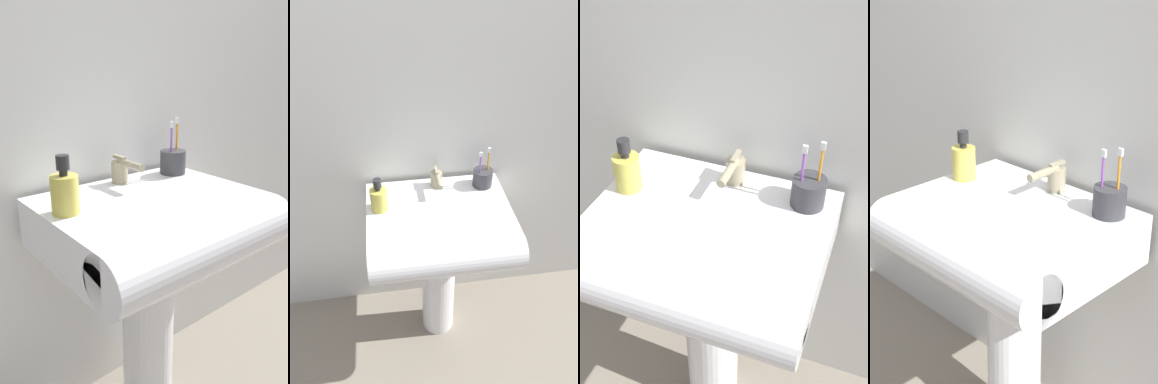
# 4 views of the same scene
# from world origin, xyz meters

# --- Properties ---
(ground_plane) EXTENTS (6.00, 6.00, 0.00)m
(ground_plane) POSITION_xyz_m (0.00, 0.00, 0.00)
(ground_plane) COLOR gray
(ground_plane) RESTS_ON ground
(wall_back) EXTENTS (5.00, 0.05, 2.40)m
(wall_back) POSITION_xyz_m (0.00, 0.25, 1.20)
(wall_back) COLOR silver
(wall_back) RESTS_ON ground
(sink_pedestal) EXTENTS (0.16, 0.16, 0.65)m
(sink_pedestal) POSITION_xyz_m (0.00, 0.00, 0.33)
(sink_pedestal) COLOR white
(sink_pedestal) RESTS_ON ground
(sink_basin) EXTENTS (0.58, 0.49, 0.14)m
(sink_basin) POSITION_xyz_m (0.00, -0.05, 0.72)
(sink_basin) COLOR white
(sink_basin) RESTS_ON sink_pedestal
(faucet) EXTENTS (0.05, 0.14, 0.08)m
(faucet) POSITION_xyz_m (0.01, 0.14, 0.84)
(faucet) COLOR tan
(faucet) RESTS_ON sink_basin
(toothbrush_cup) EXTENTS (0.08, 0.08, 0.18)m
(toothbrush_cup) POSITION_xyz_m (0.21, 0.13, 0.84)
(toothbrush_cup) COLOR #38383D
(toothbrush_cup) RESTS_ON sink_basin
(soap_bottle) EXTENTS (0.07, 0.07, 0.15)m
(soap_bottle) POSITION_xyz_m (-0.24, 0.03, 0.85)
(soap_bottle) COLOR gold
(soap_bottle) RESTS_ON sink_basin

